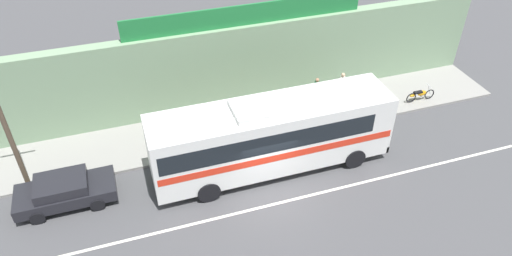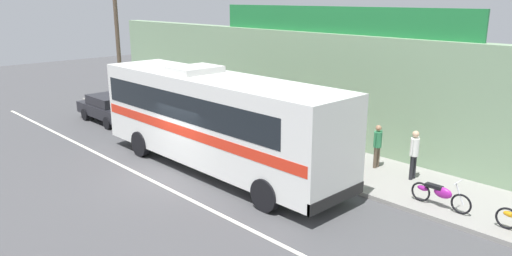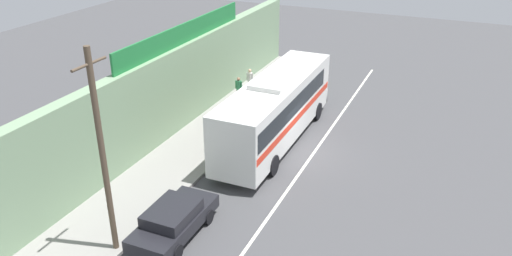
# 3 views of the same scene
# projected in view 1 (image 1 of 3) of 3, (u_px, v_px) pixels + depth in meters

# --- Properties ---
(ground_plane) EXTENTS (70.00, 70.00, 0.00)m
(ground_plane) POSITION_uv_depth(u_px,v_px,m) (271.00, 191.00, 21.72)
(ground_plane) COLOR #444447
(sidewalk_slab) EXTENTS (30.00, 3.60, 0.14)m
(sidewalk_slab) POSITION_uv_depth(u_px,v_px,m) (239.00, 125.00, 25.60)
(sidewalk_slab) COLOR gray
(sidewalk_slab) RESTS_ON ground_plane
(storefront_facade) EXTENTS (30.00, 0.70, 4.80)m
(storefront_facade) POSITION_uv_depth(u_px,v_px,m) (226.00, 68.00, 25.80)
(storefront_facade) COLOR gray
(storefront_facade) RESTS_ON ground_plane
(storefront_billboard) EXTENTS (12.79, 0.12, 1.10)m
(storefront_billboard) POSITION_uv_depth(u_px,v_px,m) (246.00, 15.00, 24.30)
(storefront_billboard) COLOR #1E7538
(storefront_billboard) RESTS_ON storefront_facade
(road_center_stripe) EXTENTS (30.00, 0.14, 0.01)m
(road_center_stripe) POSITION_uv_depth(u_px,v_px,m) (277.00, 203.00, 21.11)
(road_center_stripe) COLOR silver
(road_center_stripe) RESTS_ON ground_plane
(intercity_bus) EXTENTS (11.25, 2.68, 3.78)m
(intercity_bus) POSITION_uv_depth(u_px,v_px,m) (270.00, 134.00, 21.76)
(intercity_bus) COLOR silver
(intercity_bus) RESTS_ON ground_plane
(parked_car) EXTENTS (4.24, 1.91, 1.37)m
(parked_car) POSITION_uv_depth(u_px,v_px,m) (65.00, 191.00, 20.72)
(parked_car) COLOR black
(parked_car) RESTS_ON ground_plane
(utility_pole) EXTENTS (1.60, 0.22, 7.94)m
(utility_pole) POSITION_uv_depth(u_px,v_px,m) (0.00, 113.00, 19.35)
(utility_pole) COLOR brown
(utility_pole) RESTS_ON sidewalk_slab
(motorcycle_orange) EXTENTS (1.83, 0.56, 0.94)m
(motorcycle_orange) POSITION_uv_depth(u_px,v_px,m) (420.00, 94.00, 27.10)
(motorcycle_orange) COLOR black
(motorcycle_orange) RESTS_ON sidewalk_slab
(motorcycle_black) EXTENTS (1.89, 0.56, 0.94)m
(motorcycle_black) POSITION_uv_depth(u_px,v_px,m) (381.00, 102.00, 26.49)
(motorcycle_black) COLOR black
(motorcycle_black) RESTS_ON sidewalk_slab
(pedestrian_by_curb) EXTENTS (0.30, 0.48, 1.74)m
(pedestrian_by_curb) POSITION_uv_depth(u_px,v_px,m) (342.00, 84.00, 26.87)
(pedestrian_by_curb) COLOR black
(pedestrian_by_curb) RESTS_ON sidewalk_slab
(pedestrian_near_shop) EXTENTS (0.30, 0.48, 1.63)m
(pedestrian_near_shop) POSITION_uv_depth(u_px,v_px,m) (317.00, 89.00, 26.62)
(pedestrian_near_shop) COLOR brown
(pedestrian_near_shop) RESTS_ON sidewalk_slab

